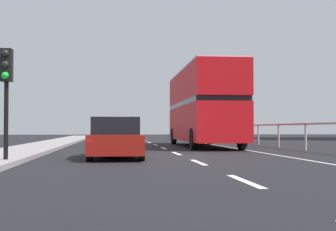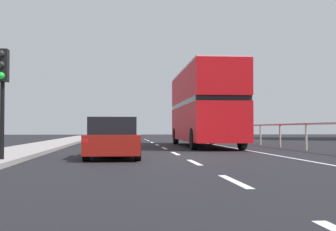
# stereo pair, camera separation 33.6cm
# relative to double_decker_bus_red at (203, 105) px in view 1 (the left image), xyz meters

# --- Properties ---
(ground_plane) EXTENTS (73.79, 120.00, 0.10)m
(ground_plane) POSITION_rel_double_decker_bus_red_xyz_m (-2.34, -8.53, -2.28)
(ground_plane) COLOR black
(near_sidewalk_kerb) EXTENTS (2.37, 80.00, 0.14)m
(near_sidewalk_kerb) POSITION_rel_double_decker_bus_red_xyz_m (-8.50, -8.53, -2.16)
(near_sidewalk_kerb) COLOR gray
(near_sidewalk_kerb) RESTS_ON ground
(lane_paint_markings) EXTENTS (3.66, 46.00, 0.01)m
(lane_paint_markings) POSITION_rel_double_decker_bus_red_xyz_m (-0.13, -0.41, -2.23)
(lane_paint_markings) COLOR silver
(lane_paint_markings) RESTS_ON ground
(bridge_side_railing) EXTENTS (0.10, 42.00, 1.22)m
(bridge_side_railing) POSITION_rel_double_decker_bus_red_xyz_m (3.79, 0.47, -1.25)
(bridge_side_railing) COLOR #B5B8AD
(bridge_side_railing) RESTS_ON ground
(double_decker_bus_red) EXTENTS (2.63, 10.98, 4.16)m
(double_decker_bus_red) POSITION_rel_double_decker_bus_red_xyz_m (0.00, 0.00, 0.00)
(double_decker_bus_red) COLOR red
(double_decker_bus_red) RESTS_ON ground
(hatchback_car_near) EXTENTS (1.76, 4.53, 1.34)m
(hatchback_car_near) POSITION_rel_double_decker_bus_red_xyz_m (-4.73, -9.34, -1.59)
(hatchback_car_near) COLOR maroon
(hatchback_car_near) RESTS_ON ground
(traffic_signal_pole) EXTENTS (0.30, 0.42, 3.02)m
(traffic_signal_pole) POSITION_rel_double_decker_bus_red_xyz_m (-7.70, -11.90, 0.17)
(traffic_signal_pole) COLOR black
(traffic_signal_pole) RESTS_ON near_sidewalk_kerb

